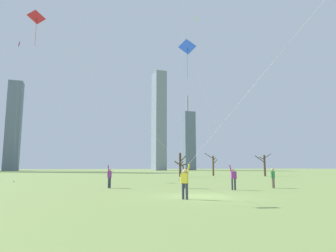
% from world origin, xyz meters
% --- Properties ---
extents(ground_plane, '(400.00, 400.00, 0.00)m').
position_xyz_m(ground_plane, '(0.00, 0.00, 0.00)').
color(ground_plane, '#7A934C').
extents(kite_flyer_foreground_right_green, '(5.45, 5.23, 20.05)m').
position_xyz_m(kite_flyer_foreground_right_green, '(-4.94, 7.76, 3.87)').
color(kite_flyer_foreground_right_green, '#33384C').
rests_on(kite_flyer_foreground_right_green, ground).
extents(kite_flyer_midfield_center_red, '(12.17, 3.68, 11.51)m').
position_xyz_m(kite_flyer_midfield_center_red, '(-0.20, 5.66, 2.48)').
color(kite_flyer_midfield_center_red, '#33384C').
rests_on(kite_flyer_midfield_center_red, ground).
extents(kite_flyer_midfield_left_teal, '(6.14, 6.74, 11.22)m').
position_xyz_m(kite_flyer_midfield_left_teal, '(-0.66, -2.21, 2.51)').
color(kite_flyer_midfield_left_teal, '#33384C').
rests_on(kite_flyer_midfield_left_teal, ground).
extents(kite_flyer_midfield_right_blue, '(3.96, 2.00, 12.15)m').
position_xyz_m(kite_flyer_midfield_right_blue, '(3.56, 3.79, 3.55)').
color(kite_flyer_midfield_right_blue, '#33384C').
rests_on(kite_flyer_midfield_right_blue, ground).
extents(bystander_strolling_midfield, '(0.47, 0.33, 1.62)m').
position_xyz_m(bystander_strolling_midfield, '(8.44, 4.06, 0.90)').
color(bystander_strolling_midfield, '#726656').
rests_on(bystander_strolling_midfield, ground).
extents(distant_kite_high_overhead_yellow, '(2.96, 4.45, 29.12)m').
position_xyz_m(distant_kite_high_overhead_yellow, '(8.54, 23.44, 25.06)').
color(distant_kite_high_overhead_yellow, yellow).
rests_on(distant_kite_high_overhead_yellow, ground).
extents(distant_kite_drifting_left_purple, '(1.46, 6.10, 19.20)m').
position_xyz_m(distant_kite_drifting_left_purple, '(-14.29, 27.12, 16.92)').
color(distant_kite_drifting_left_purple, purple).
rests_on(distant_kite_drifting_left_purple, ground).
extents(distant_kite_low_near_trees_white, '(3.45, 0.68, 24.98)m').
position_xyz_m(distant_kite_low_near_trees_white, '(11.00, 23.02, 21.63)').
color(distant_kite_low_near_trees_white, white).
rests_on(distant_kite_low_near_trees_white, ground).
extents(bare_tree_rightmost, '(2.66, 1.92, 4.09)m').
position_xyz_m(bare_tree_rightmost, '(11.26, 31.57, 2.14)').
color(bare_tree_rightmost, '#423326').
rests_on(bare_tree_rightmost, ground).
extents(bare_tree_leftmost, '(1.45, 2.78, 4.36)m').
position_xyz_m(bare_tree_leftmost, '(19.05, 34.27, 2.11)').
color(bare_tree_leftmost, '#4C3828').
rests_on(bare_tree_leftmost, ground).
extents(bare_tree_left_of_center, '(3.38, 1.78, 4.11)m').
position_xyz_m(bare_tree_left_of_center, '(26.70, 29.01, 2.13)').
color(bare_tree_left_of_center, '#423326').
rests_on(bare_tree_left_of_center, ground).
extents(skyline_mid_tower_left, '(5.75, 7.45, 38.78)m').
position_xyz_m(skyline_mid_tower_left, '(52.22, 123.48, 15.00)').
color(skyline_mid_tower_left, slate).
rests_on(skyline_mid_tower_left, ground).
extents(skyline_slender_spire, '(5.67, 6.19, 38.53)m').
position_xyz_m(skyline_slender_spire, '(-28.85, 124.13, 19.26)').
color(skyline_slender_spire, slate).
rests_on(skyline_slender_spire, ground).
extents(skyline_tall_tower, '(5.14, 8.12, 46.57)m').
position_xyz_m(skyline_tall_tower, '(33.71, 114.68, 23.28)').
color(skyline_tall_tower, gray).
rests_on(skyline_tall_tower, ground).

